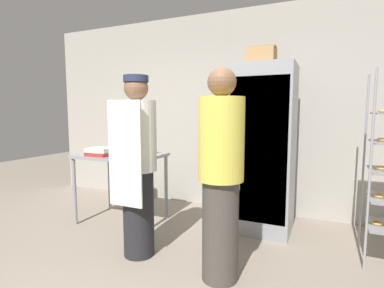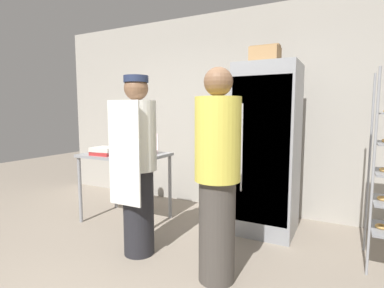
{
  "view_description": "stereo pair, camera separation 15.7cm",
  "coord_description": "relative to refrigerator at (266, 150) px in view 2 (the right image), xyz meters",
  "views": [
    {
      "loc": [
        1.24,
        -1.9,
        1.42
      ],
      "look_at": [
        0.02,
        0.79,
        1.1
      ],
      "focal_mm": 28.0,
      "sensor_mm": 36.0,
      "label": 1
    },
    {
      "loc": [
        1.38,
        -1.83,
        1.42
      ],
      "look_at": [
        0.02,
        0.79,
        1.1
      ],
      "focal_mm": 28.0,
      "sensor_mm": 36.0,
      "label": 2
    }
  ],
  "objects": [
    {
      "name": "person_baker",
      "position": [
        -0.98,
        -1.15,
        -0.06
      ],
      "size": [
        0.37,
        0.39,
        1.75
      ],
      "color": "#232328",
      "rests_on": "ground_plane"
    },
    {
      "name": "cardboard_storage_box",
      "position": [
        -0.07,
        0.09,
        1.08
      ],
      "size": [
        0.33,
        0.27,
        0.22
      ],
      "color": "#A87F51",
      "rests_on": "refrigerator"
    },
    {
      "name": "blender_pitcher",
      "position": [
        -1.89,
        -0.26,
        0.03
      ],
      "size": [
        0.15,
        0.15,
        0.28
      ],
      "color": "#99999E",
      "rests_on": "prep_counter"
    },
    {
      "name": "binder_stack",
      "position": [
        -1.84,
        -0.69,
        -0.05
      ],
      "size": [
        0.31,
        0.27,
        0.1
      ],
      "color": "#B72D2D",
      "rests_on": "prep_counter"
    },
    {
      "name": "donut_box",
      "position": [
        -1.44,
        -0.41,
        -0.05
      ],
      "size": [
        0.28,
        0.22,
        0.26
      ],
      "color": "silver",
      "rests_on": "prep_counter"
    },
    {
      "name": "prep_counter",
      "position": [
        -1.69,
        -0.48,
        -0.2
      ],
      "size": [
        1.02,
        0.74,
        0.88
      ],
      "color": "gray",
      "rests_on": "ground_plane"
    },
    {
      "name": "back_wall",
      "position": [
        -0.56,
        0.7,
        0.44
      ],
      "size": [
        6.4,
        0.12,
        2.82
      ],
      "primitive_type": "cube",
      "color": "#ADA89E",
      "rests_on": "ground_plane"
    },
    {
      "name": "refrigerator",
      "position": [
        0.0,
        0.0,
        0.0
      ],
      "size": [
        0.69,
        0.68,
        1.95
      ],
      "color": "gray",
      "rests_on": "ground_plane"
    },
    {
      "name": "person_customer",
      "position": [
        -0.1,
        -1.23,
        -0.07
      ],
      "size": [
        0.37,
        0.37,
        1.77
      ],
      "color": "#47423D",
      "rests_on": "ground_plane"
    }
  ]
}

